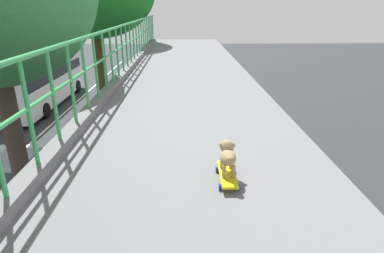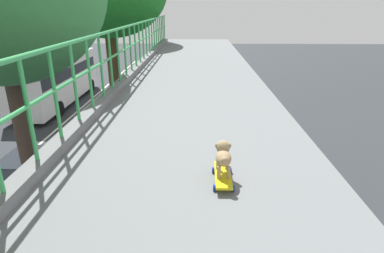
# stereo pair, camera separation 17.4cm
# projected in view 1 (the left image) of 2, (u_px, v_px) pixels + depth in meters

# --- Properties ---
(car_silver_fifth) EXTENTS (1.89, 4.32, 1.40)m
(car_silver_fifth) POSITION_uv_depth(u_px,v_px,m) (16.00, 176.00, 12.18)
(car_silver_fifth) COLOR #ABB8B9
(car_silver_fifth) RESTS_ON ground
(city_bus) EXTENTS (2.63, 10.42, 3.36)m
(city_bus) POSITION_uv_depth(u_px,v_px,m) (42.00, 79.00, 22.52)
(city_bus) COLOR white
(city_bus) RESTS_ON ground
(toy_skateboard) EXTENTS (0.21, 0.54, 0.08)m
(toy_skateboard) POSITION_uv_depth(u_px,v_px,m) (227.00, 175.00, 3.19)
(toy_skateboard) COLOR yellow
(toy_skateboard) RESTS_ON overpass_deck
(small_dog) EXTENTS (0.16, 0.36, 0.31)m
(small_dog) POSITION_uv_depth(u_px,v_px,m) (228.00, 154.00, 3.15)
(small_dog) COLOR tan
(small_dog) RESTS_ON toy_skateboard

